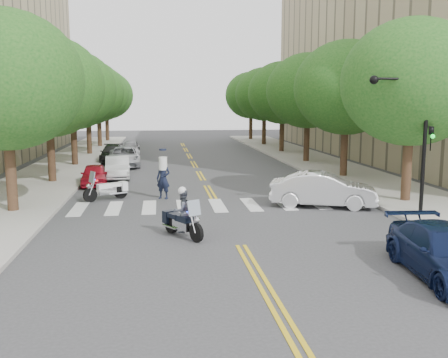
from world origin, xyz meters
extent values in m
plane|color=#38383A|center=(0.00, 0.00, 0.00)|extent=(140.00, 140.00, 0.00)
cube|color=#9E9991|center=(-9.50, 22.00, 0.07)|extent=(5.00, 60.00, 0.15)
cube|color=#9E9991|center=(9.50, 22.00, 0.07)|extent=(5.00, 60.00, 0.15)
cylinder|color=#382316|center=(-8.80, 6.00, 1.66)|extent=(0.44, 0.44, 3.32)
ellipsoid|color=#164E17|center=(-8.80, 6.00, 5.56)|extent=(6.40, 6.40, 5.76)
cylinder|color=#382316|center=(-8.80, 14.00, 1.66)|extent=(0.44, 0.44, 3.32)
ellipsoid|color=#164E17|center=(-8.80, 14.00, 5.56)|extent=(6.40, 6.40, 5.76)
cylinder|color=#382316|center=(-8.80, 22.00, 1.66)|extent=(0.44, 0.44, 3.32)
ellipsoid|color=#164E17|center=(-8.80, 22.00, 5.56)|extent=(6.40, 6.40, 5.76)
cylinder|color=#382316|center=(-8.80, 30.00, 1.66)|extent=(0.44, 0.44, 3.32)
ellipsoid|color=#164E17|center=(-8.80, 30.00, 5.56)|extent=(6.40, 6.40, 5.76)
cylinder|color=#382316|center=(-8.80, 38.00, 1.66)|extent=(0.44, 0.44, 3.32)
ellipsoid|color=#164E17|center=(-8.80, 38.00, 5.56)|extent=(6.40, 6.40, 5.76)
cylinder|color=#382316|center=(-8.80, 46.00, 1.66)|extent=(0.44, 0.44, 3.32)
ellipsoid|color=#164E17|center=(-8.80, 46.00, 5.56)|extent=(6.40, 6.40, 5.76)
cylinder|color=#382316|center=(8.80, 6.00, 1.66)|extent=(0.44, 0.44, 3.32)
ellipsoid|color=#164E17|center=(8.80, 6.00, 5.56)|extent=(6.40, 6.40, 5.76)
cylinder|color=#382316|center=(8.80, 14.00, 1.66)|extent=(0.44, 0.44, 3.32)
ellipsoid|color=#164E17|center=(8.80, 14.00, 5.56)|extent=(6.40, 6.40, 5.76)
cylinder|color=#382316|center=(8.80, 22.00, 1.66)|extent=(0.44, 0.44, 3.32)
ellipsoid|color=#164E17|center=(8.80, 22.00, 5.56)|extent=(6.40, 6.40, 5.76)
cylinder|color=#382316|center=(8.80, 30.00, 1.66)|extent=(0.44, 0.44, 3.32)
ellipsoid|color=#164E17|center=(8.80, 30.00, 5.56)|extent=(6.40, 6.40, 5.76)
cylinder|color=#382316|center=(8.80, 38.00, 1.66)|extent=(0.44, 0.44, 3.32)
ellipsoid|color=#164E17|center=(8.80, 38.00, 5.56)|extent=(6.40, 6.40, 5.76)
cylinder|color=#382316|center=(8.80, 46.00, 1.66)|extent=(0.44, 0.44, 3.32)
ellipsoid|color=#164E17|center=(8.80, 46.00, 5.56)|extent=(6.40, 6.40, 5.76)
cylinder|color=black|center=(8.20, 3.50, 3.00)|extent=(0.16, 0.16, 6.00)
cylinder|color=black|center=(7.00, 3.50, 5.60)|extent=(2.40, 0.10, 0.10)
sphere|color=black|center=(5.90, 3.50, 5.55)|extent=(0.36, 0.36, 0.36)
imported|color=black|center=(8.45, 3.50, 3.20)|extent=(0.16, 0.20, 1.00)
sphere|color=#0CCC26|center=(8.45, 3.35, 3.30)|extent=(0.18, 0.18, 0.18)
cylinder|color=black|center=(-1.42, 0.60, 0.33)|extent=(0.46, 0.63, 0.66)
cylinder|color=black|center=(-2.22, 1.92, 0.33)|extent=(0.49, 0.65, 0.66)
cube|color=silver|center=(-1.84, 1.30, 0.44)|extent=(0.72, 0.90, 0.31)
cube|color=black|center=(-1.79, 1.21, 0.68)|extent=(0.65, 0.76, 0.21)
cube|color=black|center=(-2.07, 1.67, 0.70)|extent=(0.61, 0.66, 0.15)
cube|color=black|center=(-2.30, 2.04, 0.58)|extent=(0.51, 0.47, 0.44)
cube|color=#8C99A5|center=(-1.48, 0.70, 1.16)|extent=(0.49, 0.38, 0.53)
cube|color=red|center=(-1.47, 0.90, 0.99)|extent=(0.13, 0.13, 0.08)
cube|color=#0C26E5|center=(-1.67, 0.78, 0.99)|extent=(0.13, 0.13, 0.08)
imported|color=#474C56|center=(-1.84, 1.30, 0.94)|extent=(0.93, 0.88, 1.52)
sphere|color=silver|center=(-1.84, 1.30, 1.65)|extent=(0.29, 0.29, 0.29)
cylinder|color=black|center=(-5.89, 8.07, 0.34)|extent=(0.65, 0.46, 0.67)
cylinder|color=black|center=(-4.52, 8.88, 0.34)|extent=(0.67, 0.49, 0.67)
cube|color=silver|center=(-5.16, 8.50, 0.45)|extent=(0.93, 0.72, 0.32)
cube|color=white|center=(-5.25, 8.45, 0.69)|extent=(0.78, 0.66, 0.22)
cube|color=white|center=(-4.78, 8.73, 0.71)|extent=(0.67, 0.62, 0.16)
cube|color=white|center=(-4.40, 8.95, 0.59)|extent=(0.48, 0.53, 0.45)
cube|color=#8C99A5|center=(-5.78, 8.14, 1.19)|extent=(0.38, 0.50, 0.54)
cube|color=red|center=(-5.57, 8.12, 1.01)|extent=(0.14, 0.14, 0.08)
cube|color=#0C26E5|center=(-5.69, 8.33, 1.01)|extent=(0.14, 0.14, 0.08)
imported|color=black|center=(-2.44, 8.50, 0.99)|extent=(0.86, 0.77, 1.98)
imported|color=silver|center=(4.69, 5.67, 0.78)|extent=(5.00, 3.09, 1.56)
imported|color=#0E193C|center=(4.94, -3.73, 0.69)|extent=(2.28, 4.89, 1.38)
imported|color=#AD1224|center=(-6.30, 13.00, 0.60)|extent=(1.71, 3.64, 1.20)
imported|color=silver|center=(-5.20, 15.61, 0.68)|extent=(1.72, 4.20, 1.35)
imported|color=#AEB0B6|center=(-5.20, 21.52, 0.72)|extent=(2.59, 5.25, 1.43)
imported|color=black|center=(-6.30, 24.50, 0.66)|extent=(2.02, 4.62, 1.32)
imported|color=#9D9CA1|center=(-5.20, 30.39, 0.63)|extent=(1.65, 3.78, 1.27)
camera|label=1|loc=(-2.60, -15.68, 4.66)|focal=40.00mm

